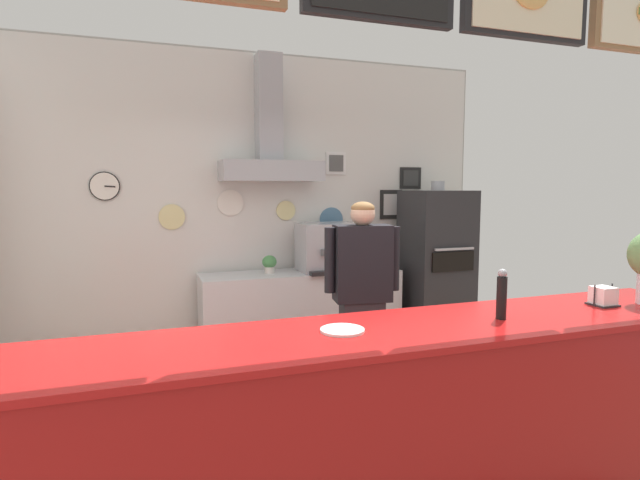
# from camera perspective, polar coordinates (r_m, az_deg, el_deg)

# --- Properties ---
(back_wall_assembly) EXTENTS (4.94, 2.98, 3.08)m
(back_wall_assembly) POSITION_cam_1_polar(r_m,az_deg,el_deg) (5.14, -6.67, 4.97)
(back_wall_assembly) COLOR #9E9E99
(back_wall_assembly) RESTS_ON ground_plane
(service_counter) EXTENTS (3.65, 0.66, 1.08)m
(service_counter) POSITION_cam_1_polar(r_m,az_deg,el_deg) (2.60, 9.20, -21.21)
(service_counter) COLOR maroon
(service_counter) RESTS_ON ground_plane
(back_prep_counter) EXTENTS (2.00, 0.53, 0.88)m
(back_prep_counter) POSITION_cam_1_polar(r_m,az_deg,el_deg) (5.16, -2.12, -8.51)
(back_prep_counter) COLOR silver
(back_prep_counter) RESTS_ON ground_plane
(pizza_oven) EXTENTS (0.64, 0.65, 1.79)m
(pizza_oven) POSITION_cam_1_polar(r_m,az_deg,el_deg) (5.52, 12.97, -3.30)
(pizza_oven) COLOR #232326
(pizza_oven) RESTS_ON ground_plane
(shop_worker) EXTENTS (0.58, 0.28, 1.62)m
(shop_worker) POSITION_cam_1_polar(r_m,az_deg,el_deg) (3.87, 4.78, -6.83)
(shop_worker) COLOR #232328
(shop_worker) RESTS_ON ground_plane
(espresso_machine) EXTENTS (0.56, 0.49, 0.49)m
(espresso_machine) POSITION_cam_1_polar(r_m,az_deg,el_deg) (5.10, 0.78, -0.84)
(espresso_machine) COLOR #A3A5AD
(espresso_machine) RESTS_ON back_prep_counter
(potted_rosemary) EXTENTS (0.14, 0.14, 0.18)m
(potted_rosemary) POSITION_cam_1_polar(r_m,az_deg,el_deg) (5.00, -5.74, -2.65)
(potted_rosemary) COLOR beige
(potted_rosemary) RESTS_ON back_prep_counter
(potted_basil) EXTENTS (0.16, 0.16, 0.23)m
(potted_basil) POSITION_cam_1_polar(r_m,az_deg,el_deg) (5.37, 5.92, -1.65)
(potted_basil) COLOR #4C4C51
(potted_basil) RESTS_ON back_prep_counter
(condiment_plate) EXTENTS (0.20, 0.20, 0.01)m
(condiment_plate) POSITION_cam_1_polar(r_m,az_deg,el_deg) (2.30, 2.54, -10.14)
(condiment_plate) COLOR white
(condiment_plate) RESTS_ON service_counter
(pepper_grinder) EXTENTS (0.05, 0.05, 0.25)m
(pepper_grinder) POSITION_cam_1_polar(r_m,az_deg,el_deg) (2.64, 19.86, -5.80)
(pepper_grinder) COLOR black
(pepper_grinder) RESTS_ON service_counter
(napkin_holder) EXTENTS (0.13, 0.12, 0.12)m
(napkin_holder) POSITION_cam_1_polar(r_m,az_deg,el_deg) (3.18, 29.36, -5.63)
(napkin_holder) COLOR #262628
(napkin_holder) RESTS_ON service_counter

